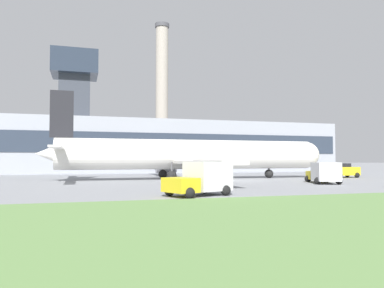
# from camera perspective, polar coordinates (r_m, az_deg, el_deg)

# --- Properties ---
(ground_plane) EXTENTS (400.00, 400.00, 0.00)m
(ground_plane) POSITION_cam_1_polar(r_m,az_deg,el_deg) (43.34, 6.77, -5.56)
(ground_plane) COLOR gray
(terminal_building) EXTENTS (66.15, 10.64, 21.74)m
(terminal_building) POSITION_cam_1_polar(r_m,az_deg,el_deg) (72.14, -4.33, 0.20)
(terminal_building) COLOR #9EA3AD
(terminal_building) RESTS_ON ground_plane
(smokestack_left) EXTENTS (4.08, 4.08, 41.61)m
(smokestack_left) POSITION_cam_1_polar(r_m,az_deg,el_deg) (108.40, -4.61, 7.48)
(smokestack_left) COLOR #B2A899
(smokestack_left) RESTS_ON ground_plane
(airplane) EXTENTS (35.84, 34.20, 10.17)m
(airplane) POSITION_cam_1_polar(r_m,az_deg,el_deg) (45.91, -0.49, -1.69)
(airplane) COLOR white
(airplane) RESTS_ON ground_plane
(pushback_tug) EXTENTS (3.78, 2.63, 1.91)m
(pushback_tug) POSITION_cam_1_polar(r_m,az_deg,el_deg) (54.32, 22.11, -3.84)
(pushback_tug) COLOR yellow
(pushback_tug) RESTS_ON ground_plane
(baggage_truck) EXTENTS (3.93, 5.91, 2.13)m
(baggage_truck) POSITION_cam_1_polar(r_m,az_deg,el_deg) (40.15, 19.44, -4.18)
(baggage_truck) COLOR yellow
(baggage_truck) RESTS_ON ground_plane
(fuel_truck) EXTENTS (4.93, 3.83, 2.26)m
(fuel_truck) POSITION_cam_1_polar(r_m,az_deg,el_deg) (25.25, 1.49, -5.35)
(fuel_truck) COLOR yellow
(fuel_truck) RESTS_ON ground_plane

